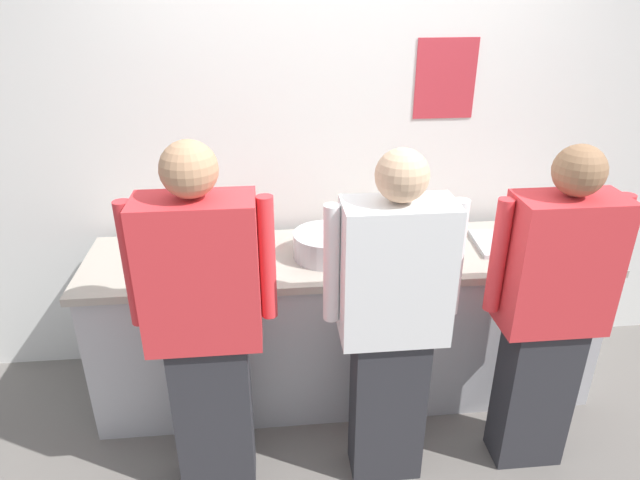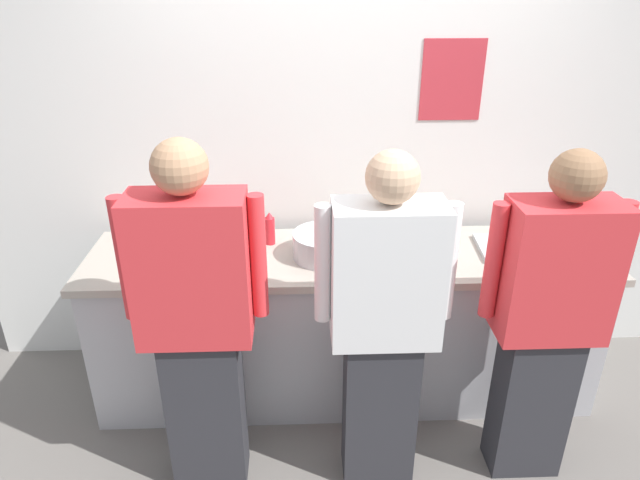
% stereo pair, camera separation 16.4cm
% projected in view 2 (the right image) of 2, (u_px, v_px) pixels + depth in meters
% --- Properties ---
extents(ground_plane, '(9.00, 9.00, 0.00)m').
position_uv_depth(ground_plane, '(349.00, 429.00, 3.04)').
color(ground_plane, slate).
extents(wall_back, '(4.34, 0.11, 2.76)m').
position_uv_depth(wall_back, '(343.00, 140.00, 3.20)').
color(wall_back, silver).
rests_on(wall_back, ground).
extents(prep_counter, '(2.77, 0.68, 0.89)m').
position_uv_depth(prep_counter, '(346.00, 323.00, 3.17)').
color(prep_counter, '#B2B2B7').
rests_on(prep_counter, ground).
extents(chef_near_left, '(0.62, 0.24, 1.70)m').
position_uv_depth(chef_near_left, '(197.00, 320.00, 2.40)').
color(chef_near_left, '#2D2D33').
rests_on(chef_near_left, ground).
extents(chef_center, '(0.60, 0.24, 1.64)m').
position_uv_depth(chef_center, '(384.00, 323.00, 2.43)').
color(chef_center, '#2D2D33').
rests_on(chef_center, ground).
extents(chef_far_right, '(0.60, 0.24, 1.63)m').
position_uv_depth(chef_far_right, '(547.00, 318.00, 2.47)').
color(chef_far_right, '#2D2D33').
rests_on(chef_far_right, ground).
extents(plate_stack_front, '(0.20, 0.20, 0.05)m').
position_uv_depth(plate_stack_front, '(152.00, 247.00, 3.01)').
color(plate_stack_front, white).
rests_on(plate_stack_front, prep_counter).
extents(mixing_bowl_steel, '(0.35, 0.35, 0.14)m').
position_uv_depth(mixing_bowl_steel, '(326.00, 245.00, 2.93)').
color(mixing_bowl_steel, '#B7BABF').
rests_on(mixing_bowl_steel, prep_counter).
extents(sheet_tray, '(0.53, 0.37, 0.02)m').
position_uv_depth(sheet_tray, '(526.00, 249.00, 3.01)').
color(sheet_tray, '#B7BABF').
rests_on(sheet_tray, prep_counter).
extents(squeeze_bottle_primary, '(0.06, 0.06, 0.19)m').
position_uv_depth(squeeze_bottle_primary, '(270.00, 229.00, 3.06)').
color(squeeze_bottle_primary, red).
rests_on(squeeze_bottle_primary, prep_counter).
extents(squeeze_bottle_secondary, '(0.06, 0.06, 0.18)m').
position_uv_depth(squeeze_bottle_secondary, '(223.00, 233.00, 3.02)').
color(squeeze_bottle_secondary, red).
rests_on(squeeze_bottle_secondary, prep_counter).
extents(squeeze_bottle_spare, '(0.06, 0.06, 0.19)m').
position_uv_depth(squeeze_bottle_spare, '(387.00, 242.00, 2.91)').
color(squeeze_bottle_spare, '#56A333').
rests_on(squeeze_bottle_spare, prep_counter).
extents(ramekin_green_sauce, '(0.09, 0.09, 0.05)m').
position_uv_depth(ramekin_green_sauce, '(434.00, 238.00, 3.10)').
color(ramekin_green_sauce, white).
rests_on(ramekin_green_sauce, prep_counter).
extents(ramekin_red_sauce, '(0.11, 0.11, 0.05)m').
position_uv_depth(ramekin_red_sauce, '(436.00, 252.00, 2.94)').
color(ramekin_red_sauce, white).
rests_on(ramekin_red_sauce, prep_counter).
extents(ramekin_yellow_sauce, '(0.10, 0.10, 0.04)m').
position_uv_depth(ramekin_yellow_sauce, '(242.00, 255.00, 2.92)').
color(ramekin_yellow_sauce, white).
rests_on(ramekin_yellow_sauce, prep_counter).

